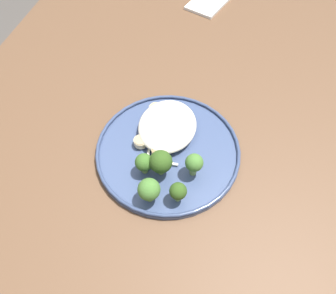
# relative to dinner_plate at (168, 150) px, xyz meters

# --- Properties ---
(ground) EXTENTS (6.00, 6.00, 0.00)m
(ground) POSITION_rel_dinner_plate_xyz_m (0.02, -0.01, -0.75)
(ground) COLOR #47423D
(wooden_dining_table) EXTENTS (1.40, 1.00, 0.74)m
(wooden_dining_table) POSITION_rel_dinner_plate_xyz_m (0.02, -0.01, -0.09)
(wooden_dining_table) COLOR brown
(wooden_dining_table) RESTS_ON ground
(dinner_plate) EXTENTS (0.29, 0.29, 0.02)m
(dinner_plate) POSITION_rel_dinner_plate_xyz_m (0.00, 0.00, 0.00)
(dinner_plate) COLOR #38476B
(dinner_plate) RESTS_ON wooden_dining_table
(noodle_bed) EXTENTS (0.14, 0.12, 0.03)m
(noodle_bed) POSITION_rel_dinner_plate_xyz_m (-0.05, -0.01, 0.02)
(noodle_bed) COLOR beige
(noodle_bed) RESTS_ON dinner_plate
(seared_scallop_left_edge) EXTENTS (0.02, 0.02, 0.01)m
(seared_scallop_left_edge) POSITION_rel_dinner_plate_xyz_m (-0.06, -0.05, 0.01)
(seared_scallop_left_edge) COLOR #E5C689
(seared_scallop_left_edge) RESTS_ON dinner_plate
(seared_scallop_front_small) EXTENTS (0.03, 0.03, 0.02)m
(seared_scallop_front_small) POSITION_rel_dinner_plate_xyz_m (0.01, -0.01, 0.01)
(seared_scallop_front_small) COLOR #DBB77A
(seared_scallop_front_small) RESTS_ON dinner_plate
(seared_scallop_on_noodles) EXTENTS (0.03, 0.03, 0.02)m
(seared_scallop_on_noodles) POSITION_rel_dinner_plate_xyz_m (0.00, -0.06, 0.01)
(seared_scallop_on_noodles) COLOR beige
(seared_scallop_on_noodles) RESTS_ON dinner_plate
(seared_scallop_center_golden) EXTENTS (0.03, 0.03, 0.01)m
(seared_scallop_center_golden) POSITION_rel_dinner_plate_xyz_m (-0.09, -0.05, 0.01)
(seared_scallop_center_golden) COLOR beige
(seared_scallop_center_golden) RESTS_ON dinner_plate
(broccoli_floret_front_edge) EXTENTS (0.03, 0.03, 0.05)m
(broccoli_floret_front_edge) POSITION_rel_dinner_plate_xyz_m (0.06, -0.03, 0.03)
(broccoli_floret_front_edge) COLOR #7A994C
(broccoli_floret_front_edge) RESTS_ON dinner_plate
(broccoli_floret_small_sprig) EXTENTS (0.04, 0.04, 0.06)m
(broccoli_floret_small_sprig) POSITION_rel_dinner_plate_xyz_m (0.11, -0.01, 0.04)
(broccoli_floret_small_sprig) COLOR #7A994C
(broccoli_floret_small_sprig) RESTS_ON dinner_plate
(broccoli_floret_beside_noodles) EXTENTS (0.04, 0.04, 0.06)m
(broccoli_floret_beside_noodles) POSITION_rel_dinner_plate_xyz_m (0.05, 0.00, 0.04)
(broccoli_floret_beside_noodles) COLOR #7A994C
(broccoli_floret_beside_noodles) RESTS_ON dinner_plate
(broccoli_floret_rear_charred) EXTENTS (0.03, 0.03, 0.05)m
(broccoli_floret_rear_charred) POSITION_rel_dinner_plate_xyz_m (0.10, 0.04, 0.03)
(broccoli_floret_rear_charred) COLOR #7A994C
(broccoli_floret_rear_charred) RESTS_ON dinner_plate
(broccoli_floret_near_rim) EXTENTS (0.03, 0.03, 0.05)m
(broccoli_floret_near_rim) POSITION_rel_dinner_plate_xyz_m (0.04, 0.06, 0.04)
(broccoli_floret_near_rim) COLOR #7A994C
(broccoli_floret_near_rim) RESTS_ON dinner_plate
(onion_sliver_pale_crescent) EXTENTS (0.03, 0.04, 0.00)m
(onion_sliver_pale_crescent) POSITION_rel_dinner_plate_xyz_m (0.05, -0.02, 0.01)
(onion_sliver_pale_crescent) COLOR silver
(onion_sliver_pale_crescent) RESTS_ON dinner_plate
(onion_sliver_short_strip) EXTENTS (0.05, 0.01, 0.00)m
(onion_sliver_short_strip) POSITION_rel_dinner_plate_xyz_m (0.03, -0.03, 0.01)
(onion_sliver_short_strip) COLOR silver
(onion_sliver_short_strip) RESTS_ON dinner_plate
(onion_sliver_curled_piece) EXTENTS (0.01, 0.04, 0.00)m
(onion_sliver_curled_piece) POSITION_rel_dinner_plate_xyz_m (0.03, 0.01, 0.01)
(onion_sliver_curled_piece) COLOR silver
(onion_sliver_curled_piece) RESTS_ON dinner_plate
(folded_napkin) EXTENTS (0.17, 0.13, 0.01)m
(folded_napkin) POSITION_rel_dinner_plate_xyz_m (-0.55, -0.01, -0.00)
(folded_napkin) COLOR white
(folded_napkin) RESTS_ON wooden_dining_table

